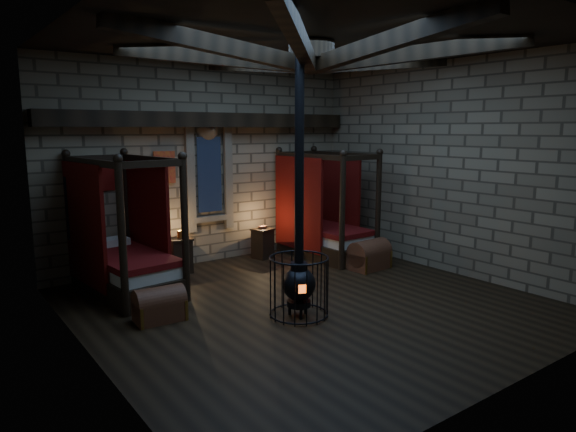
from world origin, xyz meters
TOP-DOWN VIEW (x-y plane):
  - room at (-0.00, 0.09)m, footprint 7.02×7.02m
  - bed_left at (-2.23, 2.45)m, footprint 1.43×2.39m
  - bed_right at (2.32, 2.41)m, footprint 1.25×2.28m
  - trunk_left at (-2.30, 0.75)m, footprint 0.76×0.51m
  - trunk_right at (2.35, 0.96)m, footprint 0.89×0.60m
  - nightstand_left at (-0.93, 3.00)m, footprint 0.47×0.46m
  - nightstand_right at (1.06, 3.01)m, footprint 0.50×0.48m
  - stove at (-0.49, -0.34)m, footprint 0.92×0.92m

SIDE VIEW (x-z plane):
  - trunk_left at x=-2.30m, z-range -0.03..0.51m
  - trunk_right at x=2.35m, z-range -0.04..0.59m
  - nightstand_right at x=1.06m, z-range -0.02..0.71m
  - nightstand_left at x=-0.93m, z-range -0.07..0.80m
  - bed_right at x=2.32m, z-range -0.59..1.75m
  - stove at x=-0.49m, z-range -1.44..2.61m
  - bed_left at x=-2.23m, z-range -0.60..1.78m
  - room at x=0.00m, z-range 1.60..5.89m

